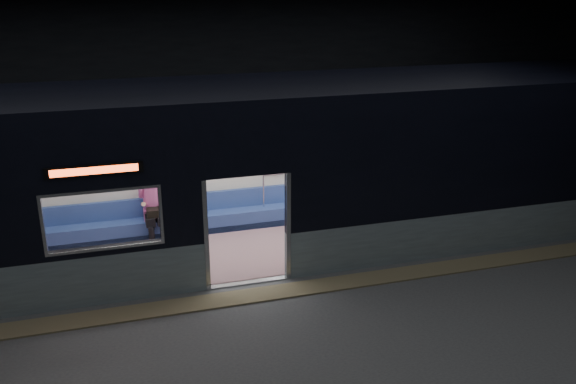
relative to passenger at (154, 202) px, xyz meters
name	(u,v)px	position (x,y,z in m)	size (l,w,h in m)	color
station_floor	(263,312)	(1.43, -3.55, -0.85)	(24.00, 14.00, 0.01)	#47494C
station_envelope	(260,92)	(1.43, -3.55, 2.82)	(24.00, 14.00, 5.00)	black
tactile_strip	(255,295)	(1.43, -3.00, -0.83)	(22.80, 0.50, 0.03)	#8C7F59
metro_car	(229,163)	(1.42, -1.00, 1.00)	(18.00, 3.04, 3.35)	#8FA4AB
passenger	(154,202)	(0.00, 0.00, 0.00)	(0.50, 0.80, 1.49)	black
handbag	(155,212)	(-0.02, -0.26, -0.14)	(0.32, 0.27, 0.16)	black
transit_map	(286,157)	(2.95, 0.31, 0.63)	(1.00, 0.03, 0.65)	white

